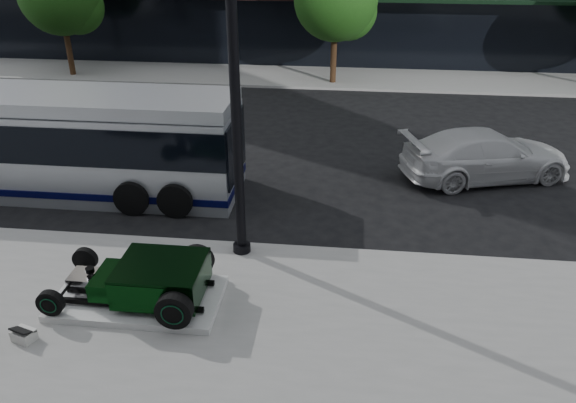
# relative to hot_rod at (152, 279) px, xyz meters

# --- Properties ---
(ground) EXTENTS (120.00, 120.00, 0.00)m
(ground) POSITION_rel_hot_rod_xyz_m (1.95, 4.56, -0.70)
(ground) COLOR black
(ground) RESTS_ON ground
(sidewalk_far) EXTENTS (70.00, 4.00, 0.12)m
(sidewalk_far) POSITION_rel_hot_rod_xyz_m (1.95, 18.56, -0.64)
(sidewalk_far) COLOR gray
(sidewalk_far) RESTS_ON ground
(street_trees) EXTENTS (29.80, 3.80, 5.70)m
(street_trees) POSITION_rel_hot_rod_xyz_m (3.09, 17.63, 3.07)
(street_trees) COLOR black
(street_trees) RESTS_ON sidewalk_far
(display_plinth) EXTENTS (3.40, 1.80, 0.15)m
(display_plinth) POSITION_rel_hot_rod_xyz_m (-0.33, 0.00, -0.50)
(display_plinth) COLOR silver
(display_plinth) RESTS_ON sidewalk_near
(hot_rod) EXTENTS (3.22, 2.00, 0.81)m
(hot_rod) POSITION_rel_hot_rod_xyz_m (0.00, 0.00, 0.00)
(hot_rod) COLOR black
(hot_rod) RESTS_ON display_plinth
(info_plaque) EXTENTS (0.47, 0.40, 0.31)m
(info_plaque) POSITION_rel_hot_rod_xyz_m (-2.06, -1.39, -0.45)
(info_plaque) COLOR silver
(info_plaque) RESTS_ON sidewalk_near
(lamppost) EXTENTS (0.41, 0.41, 7.48)m
(lamppost) POSITION_rel_hot_rod_xyz_m (1.43, 2.16, 2.88)
(lamppost) COLOR black
(lamppost) RESTS_ON sidewalk_near
(transit_bus) EXTENTS (12.12, 2.88, 2.92)m
(transit_bus) POSITION_rel_hot_rod_xyz_m (-5.26, 5.18, 0.79)
(transit_bus) COLOR #B5BAC0
(transit_bus) RESTS_ON ground
(white_sedan) EXTENTS (5.57, 3.57, 1.50)m
(white_sedan) POSITION_rel_hot_rod_xyz_m (8.02, 7.39, 0.05)
(white_sedan) COLOR silver
(white_sedan) RESTS_ON ground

